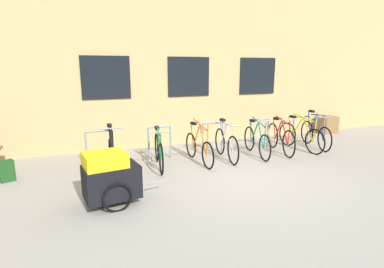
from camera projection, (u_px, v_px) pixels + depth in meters
name	position (u px, v px, depth m)	size (l,w,h in m)	color
ground_plane	(240.00, 176.00, 6.59)	(42.00, 42.00, 0.00)	#9E998E
storefront_building	(159.00, 43.00, 11.81)	(28.00, 6.60, 6.52)	tan
bike_rack	(213.00, 134.00, 8.29)	(6.63, 0.05, 0.87)	gray
bicycle_orange	(199.00, 147.00, 7.52)	(0.44, 1.72, 1.11)	black
bicycle_silver	(226.00, 144.00, 7.81)	(0.44, 1.69, 1.02)	black
bicycle_yellow	(300.00, 136.00, 8.71)	(0.44, 1.80, 1.07)	black
bicycle_green	(159.00, 151.00, 7.17)	(0.45, 1.72, 0.96)	black
bicycle_red	(280.00, 138.00, 8.46)	(0.55, 1.77, 1.02)	black
bicycle_black	(112.00, 155.00, 6.89)	(0.44, 1.64, 1.10)	black
bicycle_teal	(257.00, 141.00, 8.14)	(0.47, 1.73, 1.05)	black
bicycle_blue	(315.00, 134.00, 8.98)	(0.54, 1.67, 1.08)	black
bike_trailer	(110.00, 177.00, 5.15)	(1.48, 0.76, 0.95)	black
backpack	(7.00, 171.00, 6.26)	(0.28, 0.20, 0.44)	#1E4C1E
planter_box	(327.00, 125.00, 10.96)	(0.70, 0.44, 0.60)	olive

